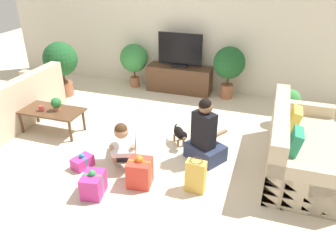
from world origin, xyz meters
TOP-DOWN VIEW (x-y plane):
  - ground_plane at (0.00, 0.00)m, footprint 16.00×16.00m
  - wall_back at (0.00, 2.63)m, footprint 8.40×0.06m
  - sofa_left at (-2.39, -0.01)m, footprint 0.91×2.00m
  - sofa_right at (2.39, 0.10)m, footprint 0.91×2.00m
  - coffee_table at (-1.51, -0.10)m, footprint 1.07×0.52m
  - tv_console at (0.00, 2.34)m, footprint 1.38×0.45m
  - tv at (0.00, 2.34)m, footprint 0.94×0.20m
  - potted_plant_back_left at (-1.04, 2.29)m, footprint 0.61×0.61m
  - potted_plant_corner_right at (2.25, 1.45)m, footprint 0.37×0.37m
  - potted_plant_back_right at (1.04, 2.29)m, footprint 0.64×0.64m
  - potted_plant_corner_left at (-2.25, 1.35)m, footprint 0.69×0.69m
  - person_kneeling at (0.04, -0.55)m, footprint 0.57×0.82m
  - person_sitting at (1.11, -0.13)m, footprint 0.65×0.62m
  - dog at (0.67, 0.13)m, footprint 0.32×0.41m
  - gift_box_a at (-0.48, -0.87)m, footprint 0.27×0.33m
  - gift_box_b at (0.45, -0.97)m, footprint 0.34×0.34m
  - gift_box_c at (-0.03, -1.34)m, footprint 0.30×0.37m
  - gift_bag_a at (1.17, -0.87)m, footprint 0.26×0.17m
  - mug at (-1.63, -0.17)m, footprint 0.12×0.08m
  - tabletop_plant at (-1.39, -0.08)m, footprint 0.17×0.17m

SIDE VIEW (x-z plane):
  - ground_plane at x=0.00m, z-range 0.00..0.00m
  - gift_box_a at x=-0.48m, z-range -0.03..0.20m
  - gift_box_c at x=-0.03m, z-range -0.03..0.33m
  - gift_box_b at x=0.45m, z-range -0.03..0.41m
  - dog at x=0.67m, z-range 0.05..0.36m
  - gift_bag_a at x=1.17m, z-range -0.01..0.45m
  - tv_console at x=0.00m, z-range 0.00..0.55m
  - sofa_left at x=-2.39m, z-range -0.13..0.72m
  - sofa_right at x=2.39m, z-range -0.13..0.73m
  - person_kneeling at x=0.04m, z-range -0.05..0.72m
  - potted_plant_corner_right at x=2.25m, z-range 0.02..0.67m
  - coffee_table at x=-1.51m, z-range 0.16..0.56m
  - person_sitting at x=1.11m, z-range -0.13..0.85m
  - mug at x=-1.63m, z-range 0.40..0.49m
  - tabletop_plant at x=-1.39m, z-range 0.41..0.64m
  - potted_plant_back_left at x=-1.04m, z-range 0.16..1.12m
  - potted_plant_back_right at x=1.04m, z-range 0.18..1.25m
  - potted_plant_corner_left at x=-2.25m, z-range 0.16..1.30m
  - tv at x=0.00m, z-range 0.52..1.23m
  - wall_back at x=0.00m, z-range 0.00..2.60m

